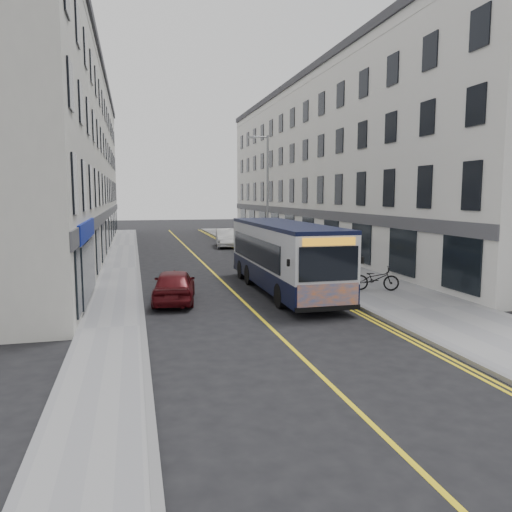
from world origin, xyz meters
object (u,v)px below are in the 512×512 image
streetlamp (266,193)px  pedestrian_near (290,242)px  bicycle (376,278)px  pedestrian_far (295,244)px  car_white (226,238)px  city_bus (283,254)px  car_maroon (174,285)px

streetlamp → pedestrian_near: size_ratio=4.22×
pedestrian_near → streetlamp: bearing=-141.6°
bicycle → pedestrian_far: 11.92m
streetlamp → pedestrian_far: size_ratio=4.55×
pedestrian_far → car_white: pedestrian_far is taller
city_bus → bicycle: (3.80, -1.32, -1.02)m
streetlamp → city_bus: size_ratio=0.77×
pedestrian_far → car_white: bearing=70.6°
streetlamp → city_bus: bearing=-100.9°
streetlamp → bicycle: streetlamp is taller
bicycle → streetlamp: bearing=28.7°
streetlamp → car_white: 9.82m
bicycle → pedestrian_near: (0.13, 12.56, 0.42)m
city_bus → pedestrian_near: 11.92m
city_bus → car_maroon: city_bus is taller
car_maroon → bicycle: bearing=-173.8°
car_white → pedestrian_far: bearing=-64.4°
pedestrian_far → car_maroon: 14.68m
pedestrian_far → city_bus: bearing=-148.8°
city_bus → pedestrian_far: city_bus is taller
car_white → car_maroon: bearing=-99.1°
bicycle → car_white: size_ratio=0.44×
car_white → bicycle: bearing=-75.5°
city_bus → pedestrian_near: bearing=70.8°
pedestrian_near → car_maroon: 15.15m
city_bus → bicycle: city_bus is taller
bicycle → car_maroon: bearing=108.5°
pedestrian_far → bicycle: bearing=-129.1°
car_white → car_maroon: car_white is taller
streetlamp → pedestrian_near: bearing=24.7°
bicycle → pedestrian_far: pedestrian_far is taller
city_bus → pedestrian_far: size_ratio=5.93×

